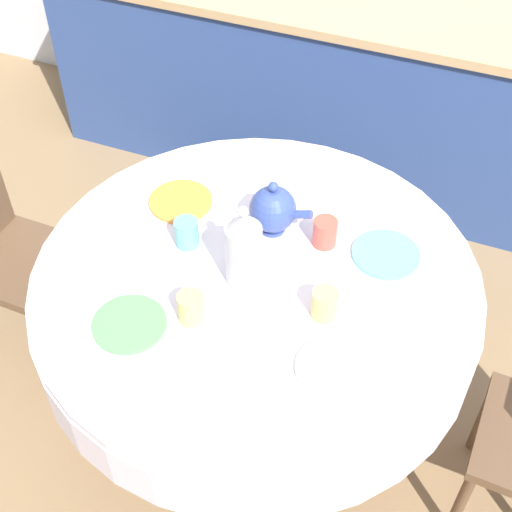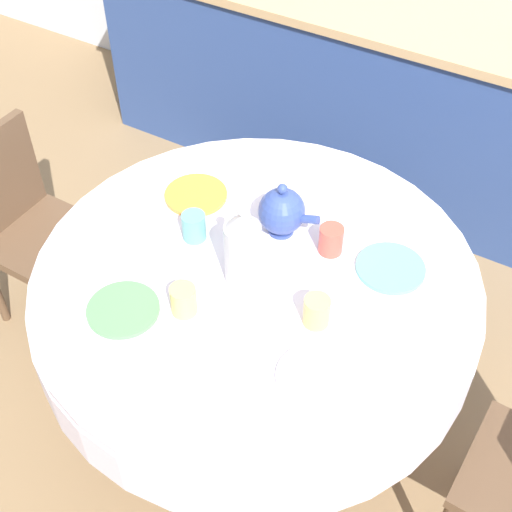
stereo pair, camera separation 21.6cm
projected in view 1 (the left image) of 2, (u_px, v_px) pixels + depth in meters
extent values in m
plane|color=#8E704C|center=(256.00, 406.00, 2.77)|extent=(12.00, 12.00, 0.00)
cube|color=#2D4784|center=(375.00, 102.00, 3.44)|extent=(3.20, 0.60, 0.89)
cube|color=tan|center=(388.00, 11.00, 3.10)|extent=(3.24, 0.64, 0.04)
cylinder|color=brown|center=(256.00, 404.00, 2.75)|extent=(0.44, 0.44, 0.04)
cylinder|color=brown|center=(256.00, 362.00, 2.56)|extent=(0.11, 0.11, 0.51)
cylinder|color=silver|center=(256.00, 299.00, 2.31)|extent=(1.42, 1.42, 0.18)
cylinder|color=silver|center=(256.00, 277.00, 2.23)|extent=(1.41, 1.41, 0.03)
cylinder|color=brown|center=(460.00, 505.00, 2.28)|extent=(0.04, 0.04, 0.39)
cylinder|color=brown|center=(483.00, 417.00, 2.51)|extent=(0.04, 0.04, 0.39)
cube|color=brown|center=(22.00, 263.00, 2.73)|extent=(0.41, 0.41, 0.04)
cylinder|color=brown|center=(95.00, 282.00, 2.95)|extent=(0.04, 0.04, 0.39)
cylinder|color=brown|center=(46.00, 345.00, 2.73)|extent=(0.04, 0.04, 0.39)
cylinder|color=brown|center=(25.00, 259.00, 3.05)|extent=(0.04, 0.04, 0.39)
cylinder|color=#5BA85B|center=(129.00, 324.00, 2.07)|extent=(0.22, 0.22, 0.01)
cylinder|color=#DBB766|center=(191.00, 308.00, 2.06)|extent=(0.08, 0.08, 0.10)
cylinder|color=white|center=(334.00, 369.00, 1.96)|extent=(0.22, 0.22, 0.01)
cylinder|color=#DBB766|center=(325.00, 304.00, 2.07)|extent=(0.08, 0.08, 0.10)
cylinder|color=orange|center=(181.00, 201.00, 2.45)|extent=(0.22, 0.22, 0.01)
cylinder|color=#5BA39E|center=(187.00, 233.00, 2.28)|extent=(0.08, 0.08, 0.10)
cylinder|color=#60BCB7|center=(386.00, 254.00, 2.27)|extent=(0.22, 0.22, 0.01)
cylinder|color=#CC4C3D|center=(325.00, 233.00, 2.28)|extent=(0.08, 0.08, 0.10)
cylinder|color=#B2B2B7|center=(244.00, 255.00, 2.13)|extent=(0.11, 0.11, 0.22)
cone|color=#B2B2B7|center=(243.00, 222.00, 2.03)|extent=(0.10, 0.10, 0.05)
sphere|color=#B2B2B7|center=(243.00, 212.00, 2.00)|extent=(0.03, 0.03, 0.03)
cylinder|color=#33478E|center=(272.00, 228.00, 2.36)|extent=(0.08, 0.08, 0.01)
sphere|color=#33478E|center=(273.00, 209.00, 2.30)|extent=(0.15, 0.15, 0.15)
cylinder|color=#33478E|center=(299.00, 214.00, 2.27)|extent=(0.09, 0.03, 0.06)
sphere|color=#33478E|center=(273.00, 187.00, 2.23)|extent=(0.03, 0.03, 0.03)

